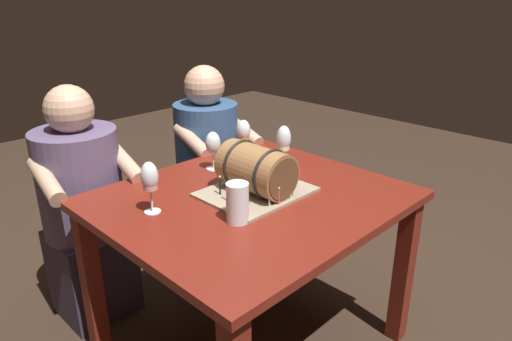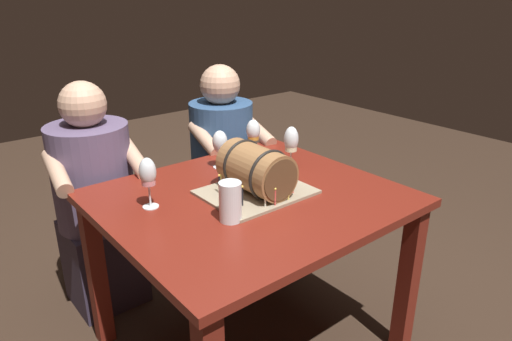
{
  "view_description": "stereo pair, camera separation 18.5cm",
  "coord_description": "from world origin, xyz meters",
  "px_view_note": "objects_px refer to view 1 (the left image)",
  "views": [
    {
      "loc": [
        -1.19,
        -1.21,
        1.53
      ],
      "look_at": [
        0.03,
        0.0,
        0.85
      ],
      "focal_mm": 32.47,
      "sensor_mm": 36.0,
      "label": 1
    },
    {
      "loc": [
        -1.06,
        -1.34,
        1.53
      ],
      "look_at": [
        0.03,
        0.0,
        0.85
      ],
      "focal_mm": 32.47,
      "sensor_mm": 36.0,
      "label": 2
    }
  ],
  "objects_px": {
    "dining_table": "(251,220)",
    "person_seated_right": "(208,172)",
    "wine_glass_empty": "(213,144)",
    "beer_pint": "(238,203)",
    "wine_glass_rose": "(150,179)",
    "barrel_cake": "(256,172)",
    "wine_glass_amber": "(244,132)",
    "person_seated_left": "(85,212)",
    "wine_glass_white": "(284,140)"
  },
  "relations": [
    {
      "from": "barrel_cake",
      "to": "wine_glass_empty",
      "type": "distance_m",
      "value": 0.34
    },
    {
      "from": "wine_glass_white",
      "to": "dining_table",
      "type": "bearing_deg",
      "value": -159.05
    },
    {
      "from": "barrel_cake",
      "to": "wine_glass_amber",
      "type": "xyz_separation_m",
      "value": [
        0.27,
        0.35,
        0.03
      ]
    },
    {
      "from": "person_seated_left",
      "to": "person_seated_right",
      "type": "height_order",
      "value": "same"
    },
    {
      "from": "wine_glass_white",
      "to": "person_seated_right",
      "type": "relative_size",
      "value": 0.17
    },
    {
      "from": "dining_table",
      "to": "wine_glass_rose",
      "type": "xyz_separation_m",
      "value": [
        -0.36,
        0.15,
        0.25
      ]
    },
    {
      "from": "person_seated_right",
      "to": "wine_glass_amber",
      "type": "bearing_deg",
      "value": -101.56
    },
    {
      "from": "dining_table",
      "to": "wine_glass_amber",
      "type": "relative_size",
      "value": 6.01
    },
    {
      "from": "barrel_cake",
      "to": "wine_glass_empty",
      "type": "relative_size",
      "value": 2.34
    },
    {
      "from": "barrel_cake",
      "to": "wine_glass_amber",
      "type": "height_order",
      "value": "barrel_cake"
    },
    {
      "from": "person_seated_right",
      "to": "beer_pint",
      "type": "bearing_deg",
      "value": -123.38
    },
    {
      "from": "wine_glass_rose",
      "to": "person_seated_right",
      "type": "bearing_deg",
      "value": 37.99
    },
    {
      "from": "barrel_cake",
      "to": "wine_glass_empty",
      "type": "xyz_separation_m",
      "value": [
        0.06,
        0.33,
        0.03
      ]
    },
    {
      "from": "beer_pint",
      "to": "dining_table",
      "type": "bearing_deg",
      "value": 33.51
    },
    {
      "from": "beer_pint",
      "to": "person_seated_right",
      "type": "bearing_deg",
      "value": 56.62
    },
    {
      "from": "barrel_cake",
      "to": "person_seated_left",
      "type": "relative_size",
      "value": 0.36
    },
    {
      "from": "barrel_cake",
      "to": "wine_glass_amber",
      "type": "distance_m",
      "value": 0.44
    },
    {
      "from": "wine_glass_amber",
      "to": "wine_glass_white",
      "type": "bearing_deg",
      "value": -77.01
    },
    {
      "from": "dining_table",
      "to": "wine_glass_amber",
      "type": "xyz_separation_m",
      "value": [
        0.3,
        0.35,
        0.24
      ]
    },
    {
      "from": "beer_pint",
      "to": "wine_glass_amber",
      "type": "bearing_deg",
      "value": 44.32
    },
    {
      "from": "wine_glass_amber",
      "to": "beer_pint",
      "type": "bearing_deg",
      "value": -135.68
    },
    {
      "from": "person_seated_right",
      "to": "person_seated_left",
      "type": "bearing_deg",
      "value": 179.99
    },
    {
      "from": "wine_glass_rose",
      "to": "person_seated_left",
      "type": "xyz_separation_m",
      "value": [
        -0.01,
        0.58,
        -0.33
      ]
    },
    {
      "from": "wine_glass_rose",
      "to": "wine_glass_amber",
      "type": "xyz_separation_m",
      "value": [
        0.66,
        0.19,
        -0.01
      ]
    },
    {
      "from": "barrel_cake",
      "to": "person_seated_right",
      "type": "distance_m",
      "value": 0.86
    },
    {
      "from": "wine_glass_empty",
      "to": "beer_pint",
      "type": "relative_size",
      "value": 1.21
    },
    {
      "from": "wine_glass_amber",
      "to": "person_seated_left",
      "type": "distance_m",
      "value": 0.84
    },
    {
      "from": "dining_table",
      "to": "person_seated_right",
      "type": "height_order",
      "value": "person_seated_right"
    },
    {
      "from": "person_seated_right",
      "to": "wine_glass_rose",
      "type": "bearing_deg",
      "value": -142.01
    },
    {
      "from": "wine_glass_white",
      "to": "person_seated_right",
      "type": "distance_m",
      "value": 0.69
    },
    {
      "from": "wine_glass_white",
      "to": "person_seated_right",
      "type": "bearing_deg",
      "value": 87.31
    },
    {
      "from": "dining_table",
      "to": "barrel_cake",
      "type": "height_order",
      "value": "barrel_cake"
    },
    {
      "from": "wine_glass_empty",
      "to": "person_seated_left",
      "type": "xyz_separation_m",
      "value": [
        -0.46,
        0.4,
        -0.32
      ]
    },
    {
      "from": "person_seated_left",
      "to": "wine_glass_white",
      "type": "bearing_deg",
      "value": -39.64
    },
    {
      "from": "dining_table",
      "to": "wine_glass_empty",
      "type": "relative_size",
      "value": 6.38
    },
    {
      "from": "wine_glass_rose",
      "to": "beer_pint",
      "type": "xyz_separation_m",
      "value": [
        0.17,
        -0.28,
        -0.06
      ]
    },
    {
      "from": "wine_glass_empty",
      "to": "beer_pint",
      "type": "xyz_separation_m",
      "value": [
        -0.28,
        -0.46,
        -0.05
      ]
    },
    {
      "from": "barrel_cake",
      "to": "wine_glass_white",
      "type": "relative_size",
      "value": 2.15
    },
    {
      "from": "wine_glass_rose",
      "to": "wine_glass_amber",
      "type": "distance_m",
      "value": 0.69
    },
    {
      "from": "barrel_cake",
      "to": "beer_pint",
      "type": "distance_m",
      "value": 0.25
    },
    {
      "from": "wine_glass_white",
      "to": "person_seated_left",
      "type": "xyz_separation_m",
      "value": [
        -0.72,
        0.6,
        -0.32
      ]
    },
    {
      "from": "person_seated_left",
      "to": "beer_pint",
      "type": "bearing_deg",
      "value": -77.73
    },
    {
      "from": "wine_glass_empty",
      "to": "person_seated_right",
      "type": "height_order",
      "value": "person_seated_right"
    },
    {
      "from": "dining_table",
      "to": "wine_glass_white",
      "type": "distance_m",
      "value": 0.44
    },
    {
      "from": "beer_pint",
      "to": "person_seated_left",
      "type": "xyz_separation_m",
      "value": [
        -0.19,
        0.86,
        -0.27
      ]
    },
    {
      "from": "dining_table",
      "to": "beer_pint",
      "type": "relative_size",
      "value": 7.74
    },
    {
      "from": "dining_table",
      "to": "person_seated_left",
      "type": "xyz_separation_m",
      "value": [
        -0.38,
        0.73,
        -0.09
      ]
    },
    {
      "from": "barrel_cake",
      "to": "wine_glass_rose",
      "type": "distance_m",
      "value": 0.42
    },
    {
      "from": "wine_glass_white",
      "to": "person_seated_left",
      "type": "height_order",
      "value": "person_seated_left"
    },
    {
      "from": "wine_glass_empty",
      "to": "beer_pint",
      "type": "distance_m",
      "value": 0.54
    }
  ]
}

